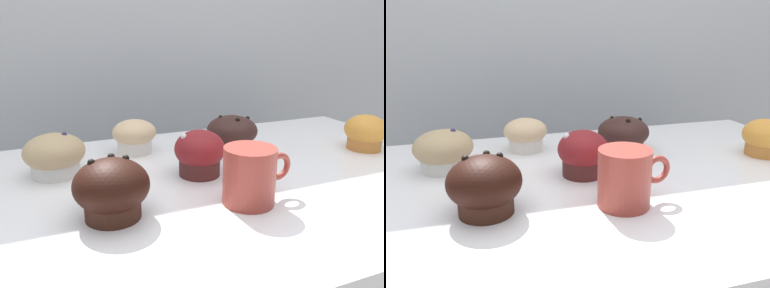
% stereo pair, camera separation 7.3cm
% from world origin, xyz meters
% --- Properties ---
extents(wall_back, '(3.20, 0.10, 1.80)m').
position_xyz_m(wall_back, '(0.00, 0.60, 0.90)').
color(wall_back, '#B2B7BC').
rests_on(wall_back, ground).
extents(muffin_front_center, '(0.11, 0.11, 0.08)m').
position_xyz_m(muffin_front_center, '(0.08, 0.14, 0.99)').
color(muffin_front_center, '#3C291B').
rests_on(muffin_front_center, display_counter).
extents(muffin_back_left, '(0.09, 0.09, 0.08)m').
position_xyz_m(muffin_back_left, '(0.36, 0.03, 0.99)').
color(muffin_back_left, '#C97D38').
rests_on(muffin_back_left, display_counter).
extents(muffin_back_right, '(0.09, 0.09, 0.08)m').
position_xyz_m(muffin_back_right, '(-0.05, 0.03, 1.00)').
color(muffin_back_right, '#4C2220').
rests_on(muffin_back_right, display_counter).
extents(muffin_front_left, '(0.09, 0.09, 0.07)m').
position_xyz_m(muffin_front_left, '(-0.13, 0.20, 0.99)').
color(muffin_front_left, white).
rests_on(muffin_front_left, display_counter).
extents(muffin_front_right, '(0.11, 0.11, 0.08)m').
position_xyz_m(muffin_front_right, '(-0.29, 0.13, 0.99)').
color(muffin_front_right, silver).
rests_on(muffin_front_right, display_counter).
extents(muffin_back_center, '(0.11, 0.11, 0.09)m').
position_xyz_m(muffin_back_center, '(-0.23, -0.08, 1.00)').
color(muffin_back_center, '#381D13').
rests_on(muffin_back_center, display_counter).
extents(coffee_cup, '(0.12, 0.08, 0.09)m').
position_xyz_m(coffee_cup, '(-0.02, -0.11, 1.00)').
color(coffee_cup, '#99382D').
rests_on(coffee_cup, display_counter).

